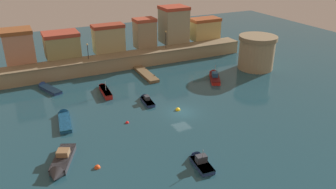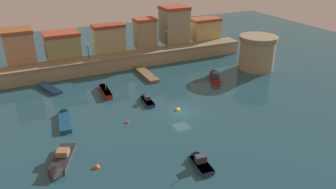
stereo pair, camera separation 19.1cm
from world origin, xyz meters
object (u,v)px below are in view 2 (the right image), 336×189
object	(u,v)px
fortress_tower	(257,52)
moored_boat_0	(105,90)
moored_boat_6	(60,163)
moored_boat_2	(47,87)
moored_boat_1	(215,76)
quay_lamp_1	(166,37)
moored_boat_4	(146,99)
moored_boat_5	(64,118)
mooring_buoy_1	(127,123)
mooring_buoy_0	(97,168)
mooring_buoy_2	(178,110)
quay_lamp_0	(88,49)
moored_boat_3	(199,160)

from	to	relation	value
fortress_tower	moored_boat_0	bearing A→B (deg)	177.17
moored_boat_6	moored_boat_0	bearing A→B (deg)	174.48
moored_boat_0	moored_boat_2	bearing A→B (deg)	58.85
moored_boat_1	moored_boat_2	size ratio (longest dim) A/B	1.00
quay_lamp_1	moored_boat_6	xyz separation A→B (m)	(-27.47, -29.52, -4.92)
moored_boat_0	moored_boat_4	xyz separation A→B (m)	(5.15, -6.45, -0.12)
moored_boat_5	mooring_buoy_1	world-z (taller)	moored_boat_5
moored_boat_6	moored_boat_4	bearing A→B (deg)	151.74
moored_boat_2	moored_boat_6	world-z (taller)	moored_boat_6
moored_boat_2	mooring_buoy_0	distance (m)	26.71
moored_boat_2	quay_lamp_1	bearing A→B (deg)	-100.96
fortress_tower	mooring_buoy_2	world-z (taller)	fortress_tower
moored_boat_4	fortress_tower	bearing A→B (deg)	-75.98
moored_boat_4	moored_boat_5	bearing A→B (deg)	96.64
moored_boat_0	quay_lamp_0	bearing A→B (deg)	2.39
moored_boat_3	fortress_tower	bearing A→B (deg)	-44.52
moored_boat_5	moored_boat_4	bearing A→B (deg)	-80.35
moored_boat_6	mooring_buoy_2	xyz separation A→B (m)	(18.83, 7.00, -0.44)
quay_lamp_1	mooring_buoy_1	size ratio (longest dim) A/B	7.37
moored_boat_1	moored_boat_5	distance (m)	29.26
moored_boat_0	moored_boat_4	distance (m)	8.25
moored_boat_1	moored_boat_0	bearing A→B (deg)	110.18
quay_lamp_0	moored_boat_0	xyz separation A→B (m)	(-0.09, -10.92, -4.50)
fortress_tower	moored_boat_2	distance (m)	41.28
fortress_tower	quay_lamp_1	distance (m)	19.27
fortress_tower	moored_boat_5	xyz separation A→B (m)	(-39.65, -5.60, -3.20)
mooring_buoy_1	mooring_buoy_0	bearing A→B (deg)	-127.85
moored_boat_3	mooring_buoy_2	world-z (taller)	moored_boat_3
quay_lamp_0	mooring_buoy_2	bearing A→B (deg)	-69.81
mooring_buoy_2	quay_lamp_1	bearing A→B (deg)	69.01
moored_boat_0	moored_boat_5	world-z (taller)	moored_boat_0
moored_boat_4	mooring_buoy_0	bearing A→B (deg)	143.54
moored_boat_6	fortress_tower	bearing A→B (deg)	135.90
moored_boat_0	moored_boat_1	distance (m)	21.00
moored_boat_1	mooring_buoy_0	xyz separation A→B (m)	(-27.57, -17.91, -0.49)
quay_lamp_1	moored_boat_5	world-z (taller)	quay_lamp_1
quay_lamp_1	moored_boat_5	xyz separation A→B (m)	(-25.10, -18.09, -5.08)
moored_boat_0	moored_boat_2	world-z (taller)	moored_boat_0
fortress_tower	moored_boat_1	xyz separation A→B (m)	(-10.74, -1.15, -3.00)
mooring_buoy_0	mooring_buoy_1	distance (m)	10.82
quay_lamp_1	moored_boat_0	world-z (taller)	quay_lamp_1
moored_boat_1	mooring_buoy_2	xyz separation A→B (m)	(-12.46, -8.89, -0.49)
mooring_buoy_0	mooring_buoy_2	world-z (taller)	mooring_buoy_2
moored_boat_1	quay_lamp_1	bearing A→B (deg)	43.24
moored_boat_2	mooring_buoy_1	distance (m)	20.10
moored_boat_0	moored_boat_5	size ratio (longest dim) A/B	0.92
quay_lamp_1	moored_boat_1	world-z (taller)	quay_lamp_1
quay_lamp_1	moored_boat_2	xyz separation A→B (m)	(-25.90, -4.92, -5.09)
moored_boat_2	moored_boat_6	bearing A→B (deg)	154.63
fortress_tower	mooring_buoy_0	xyz separation A→B (m)	(-38.31, -19.06, -3.48)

